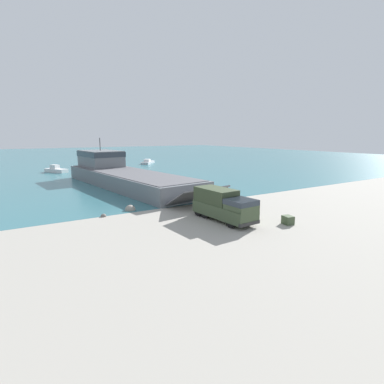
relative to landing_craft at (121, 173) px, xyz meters
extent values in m
plane|color=#9E998E|center=(2.22, -26.42, -1.91)|extent=(240.00, 240.00, 0.00)
cube|color=#336B75|center=(2.22, 70.75, -1.91)|extent=(240.00, 180.00, 0.01)
cube|color=slate|center=(0.33, -2.63, -0.75)|extent=(12.35, 33.18, 2.33)
cube|color=#56565B|center=(0.33, -2.63, 0.46)|extent=(11.52, 31.82, 0.08)
cube|color=slate|center=(-1.07, 8.44, 1.95)|extent=(6.94, 9.73, 3.07)
cube|color=#28333D|center=(-1.07, 8.44, 2.88)|extent=(7.12, 9.84, 0.92)
cylinder|color=#3F3F42|center=(-1.07, 8.44, 4.69)|extent=(0.16, 0.16, 2.40)
cube|color=#56565B|center=(2.58, -20.46, -0.59)|extent=(7.50, 4.49, 2.16)
cube|color=#3D4C33|center=(1.44, -26.89, -0.93)|extent=(2.87, 7.34, 1.20)
cube|color=#3D4C33|center=(1.59, -29.26, 0.16)|extent=(2.42, 2.59, 0.97)
cube|color=#28333D|center=(1.59, -29.26, 0.40)|extent=(2.50, 2.62, 0.49)
cube|color=#344129|center=(1.36, -25.67, 0.41)|extent=(2.61, 4.69, 1.47)
cube|color=#2D2D2D|center=(1.66, -30.40, -1.38)|extent=(2.47, 0.40, 0.32)
cylinder|color=black|center=(2.57, -29.05, -1.32)|extent=(0.45, 1.21, 1.19)
cylinder|color=black|center=(0.59, -29.18, -1.32)|extent=(0.45, 1.21, 1.19)
cylinder|color=black|center=(2.32, -25.15, -1.32)|extent=(0.45, 1.21, 1.19)
cylinder|color=black|center=(0.33, -25.28, -1.32)|extent=(0.45, 1.21, 1.19)
cylinder|color=black|center=(2.25, -24.05, -1.32)|extent=(0.45, 1.21, 1.19)
cylinder|color=black|center=(0.26, -24.18, -1.32)|extent=(0.45, 1.21, 1.19)
cylinder|color=#6B664C|center=(4.65, -28.35, -1.47)|extent=(0.14, 0.14, 0.88)
cylinder|color=#6B664C|center=(4.47, -28.36, -1.47)|extent=(0.14, 0.14, 0.88)
cube|color=#6B664C|center=(4.56, -28.36, -0.69)|extent=(0.46, 0.27, 0.69)
sphere|color=tan|center=(4.56, -28.36, -0.22)|extent=(0.24, 0.24, 0.24)
cube|color=white|center=(-7.15, 23.99, -1.51)|extent=(4.64, 5.90, 0.80)
cube|color=silver|center=(-7.38, 24.36, -0.67)|extent=(2.05, 2.17, 0.88)
cube|color=#B7BABF|center=(18.93, 32.59, -1.59)|extent=(6.29, 7.12, 0.64)
cube|color=silver|center=(18.59, 32.16, -0.92)|extent=(2.57, 2.68, 0.70)
cylinder|color=#333338|center=(7.72, -20.93, -1.68)|extent=(0.20, 0.20, 0.46)
sphere|color=#333338|center=(7.72, -20.93, -1.39)|extent=(0.23, 0.23, 0.23)
cube|color=#3D4C33|center=(5.84, -31.13, -1.50)|extent=(0.97, 1.10, 0.82)
sphere|color=gray|center=(-5.01, -18.10, -1.91)|extent=(1.18, 1.18, 1.18)
sphere|color=#66605B|center=(7.30, -18.25, -1.91)|extent=(0.79, 0.79, 0.79)
sphere|color=#66605B|center=(-8.34, -19.28, -1.91)|extent=(0.60, 0.60, 0.60)
sphere|color=#66605B|center=(9.56, -18.84, -1.91)|extent=(0.67, 0.67, 0.67)
camera|label=1|loc=(-16.19, -49.66, 6.44)|focal=28.00mm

